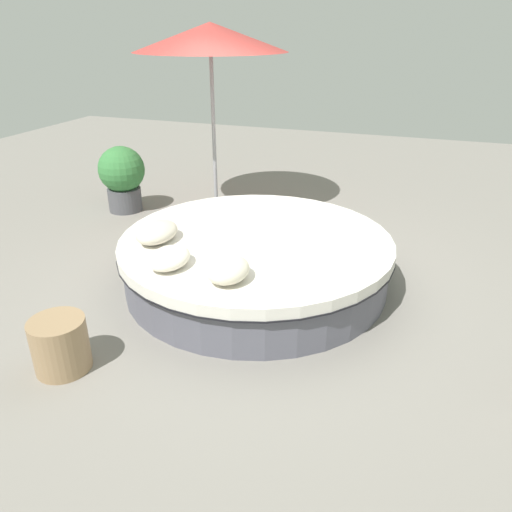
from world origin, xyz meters
The scene contains 8 objects.
ground_plane centered at (0.00, 0.00, 0.00)m, with size 16.00×16.00×0.00m, color gray.
round_bed centered at (0.00, 0.00, 0.26)m, with size 2.72×2.72×0.51m.
throw_pillow_0 centered at (0.39, -0.88, 0.60)m, with size 0.51×0.36×0.18m, color beige.
throw_pillow_1 centered at (0.85, -0.50, 0.59)m, with size 0.45×0.34×0.16m, color silver.
throw_pillow_2 centered at (0.91, 0.08, 0.60)m, with size 0.43×0.35×0.19m, color beige.
patio_umbrella centered at (-1.85, -1.25, 2.25)m, with size 1.96×1.96×2.45m.
planter centered at (-1.44, -2.49, 0.51)m, with size 0.64×0.64×0.92m.
side_table centered at (1.80, -0.95, 0.21)m, with size 0.42×0.42×0.43m, color #997A56.
Camera 1 is at (4.19, 1.48, 2.42)m, focal length 34.22 mm.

